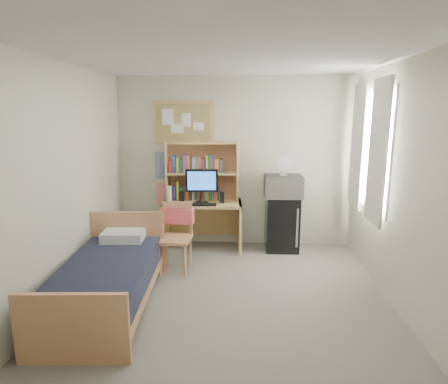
# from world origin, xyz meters

# --- Properties ---
(floor) EXTENTS (3.60, 4.20, 0.02)m
(floor) POSITION_xyz_m (0.00, 0.00, -0.01)
(floor) COLOR slate
(floor) RESTS_ON ground
(ceiling) EXTENTS (3.60, 4.20, 0.02)m
(ceiling) POSITION_xyz_m (0.00, 0.00, 2.60)
(ceiling) COLOR silver
(ceiling) RESTS_ON wall_back
(wall_back) EXTENTS (3.60, 0.04, 2.60)m
(wall_back) POSITION_xyz_m (0.00, 2.10, 1.30)
(wall_back) COLOR beige
(wall_back) RESTS_ON floor
(wall_front) EXTENTS (3.60, 0.04, 2.60)m
(wall_front) POSITION_xyz_m (0.00, -2.10, 1.30)
(wall_front) COLOR beige
(wall_front) RESTS_ON floor
(wall_left) EXTENTS (0.04, 4.20, 2.60)m
(wall_left) POSITION_xyz_m (-1.80, 0.00, 1.30)
(wall_left) COLOR beige
(wall_left) RESTS_ON floor
(wall_right) EXTENTS (0.04, 4.20, 2.60)m
(wall_right) POSITION_xyz_m (1.80, 0.00, 1.30)
(wall_right) COLOR beige
(wall_right) RESTS_ON floor
(window_unit) EXTENTS (0.10, 1.40, 1.70)m
(window_unit) POSITION_xyz_m (1.75, 1.20, 1.60)
(window_unit) COLOR white
(window_unit) RESTS_ON wall_right
(curtain_left) EXTENTS (0.04, 0.55, 1.70)m
(curtain_left) POSITION_xyz_m (1.72, 0.80, 1.60)
(curtain_left) COLOR white
(curtain_left) RESTS_ON wall_right
(curtain_right) EXTENTS (0.04, 0.55, 1.70)m
(curtain_right) POSITION_xyz_m (1.72, 1.60, 1.60)
(curtain_right) COLOR white
(curtain_right) RESTS_ON wall_right
(bulletin_board) EXTENTS (0.94, 0.03, 0.64)m
(bulletin_board) POSITION_xyz_m (-0.78, 2.08, 1.92)
(bulletin_board) COLOR tan
(bulletin_board) RESTS_ON wall_back
(poster_wave) EXTENTS (0.30, 0.01, 0.42)m
(poster_wave) POSITION_xyz_m (-1.10, 2.09, 1.25)
(poster_wave) COLOR #23478E
(poster_wave) RESTS_ON wall_back
(poster_japan) EXTENTS (0.28, 0.01, 0.36)m
(poster_japan) POSITION_xyz_m (-1.10, 2.09, 0.78)
(poster_japan) COLOR red
(poster_japan) RESTS_ON wall_back
(desk) EXTENTS (1.21, 0.66, 0.74)m
(desk) POSITION_xyz_m (-0.47, 1.79, 0.37)
(desk) COLOR tan
(desk) RESTS_ON floor
(desk_chair) EXTENTS (0.48, 0.48, 0.91)m
(desk_chair) POSITION_xyz_m (-0.73, 0.91, 0.46)
(desk_chair) COLOR tan
(desk_chair) RESTS_ON floor
(mini_fridge) EXTENTS (0.50, 0.50, 0.83)m
(mini_fridge) POSITION_xyz_m (0.73, 1.84, 0.42)
(mini_fridge) COLOR black
(mini_fridge) RESTS_ON floor
(bed) EXTENTS (1.02, 1.87, 0.50)m
(bed) POSITION_xyz_m (-1.28, -0.07, 0.25)
(bed) COLOR black
(bed) RESTS_ON floor
(hutch) EXTENTS (1.11, 0.35, 0.90)m
(hutch) POSITION_xyz_m (-0.48, 1.94, 1.18)
(hutch) COLOR tan
(hutch) RESTS_ON desk
(monitor) EXTENTS (0.48, 0.07, 0.51)m
(monitor) POSITION_xyz_m (-0.47, 1.73, 0.99)
(monitor) COLOR black
(monitor) RESTS_ON desk
(keyboard) EXTENTS (0.44, 0.16, 0.02)m
(keyboard) POSITION_xyz_m (-0.46, 1.59, 0.75)
(keyboard) COLOR black
(keyboard) RESTS_ON desk
(speaker_left) EXTENTS (0.08, 0.08, 0.18)m
(speaker_left) POSITION_xyz_m (-0.77, 1.71, 0.82)
(speaker_left) COLOR black
(speaker_left) RESTS_ON desk
(speaker_right) EXTENTS (0.07, 0.07, 0.17)m
(speaker_right) POSITION_xyz_m (-0.17, 1.74, 0.82)
(speaker_right) COLOR black
(speaker_right) RESTS_ON desk
(water_bottle) EXTENTS (0.08, 0.08, 0.26)m
(water_bottle) POSITION_xyz_m (-0.94, 1.65, 0.87)
(water_bottle) COLOR silver
(water_bottle) RESTS_ON desk
(hoodie) EXTENTS (0.44, 0.15, 0.21)m
(hoodie) POSITION_xyz_m (-0.72, 1.11, 0.71)
(hoodie) COLOR #F65D66
(hoodie) RESTS_ON desk_chair
(microwave) EXTENTS (0.56, 0.43, 0.32)m
(microwave) POSITION_xyz_m (0.74, 1.82, 0.99)
(microwave) COLOR silver
(microwave) RESTS_ON mini_fridge
(desk_fan) EXTENTS (0.23, 0.23, 0.28)m
(desk_fan) POSITION_xyz_m (0.74, 1.82, 1.29)
(desk_fan) COLOR silver
(desk_fan) RESTS_ON microwave
(pillow) EXTENTS (0.52, 0.38, 0.12)m
(pillow) POSITION_xyz_m (-1.33, 0.68, 0.56)
(pillow) COLOR silver
(pillow) RESTS_ON bed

